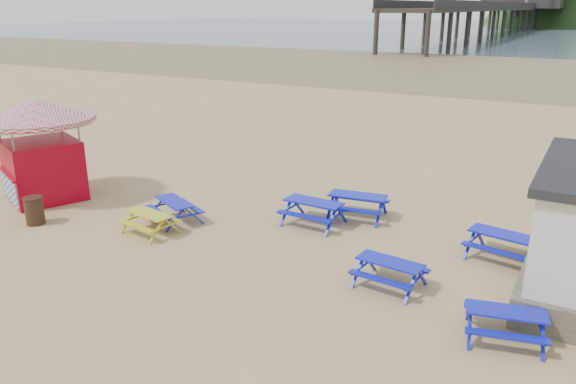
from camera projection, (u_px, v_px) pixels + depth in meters
The scene contains 12 objects.
ground at pixel (274, 240), 16.60m from camera, with size 400.00×400.00×0.00m, color tan.
wet_sand at pixel (527, 69), 62.12m from camera, with size 400.00×400.00×0.00m, color olive.
picnic_table_blue_a at pixel (314, 213), 17.68m from camera, with size 1.90×1.56×0.78m.
picnic_table_blue_b at pixel (357, 206), 18.26m from camera, with size 2.03×1.72×0.77m.
picnic_table_blue_c at pixel (502, 246), 15.23m from camera, with size 2.00×1.71×0.75m.
picnic_table_blue_d at pixel (175, 211), 17.94m from camera, with size 2.06×1.91×0.69m.
picnic_table_blue_e at pixel (389, 274), 13.74m from camera, with size 1.75×1.47×0.68m.
picnic_table_blue_f at pixel (504, 325), 11.54m from camera, with size 1.86×1.63×0.67m.
picnic_table_yellow at pixel (150, 223), 17.01m from camera, with size 1.72×1.47×0.65m.
ice_cream_kiosk at pixel (39, 137), 19.51m from camera, with size 5.26×5.26×3.58m.
litter_bin at pixel (34, 210), 17.68m from camera, with size 0.61×0.61×0.89m.
pier at pixel (522, 10), 170.75m from camera, with size 24.00×220.00×39.29m.
Camera 1 is at (7.87, -13.14, 6.57)m, focal length 35.00 mm.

